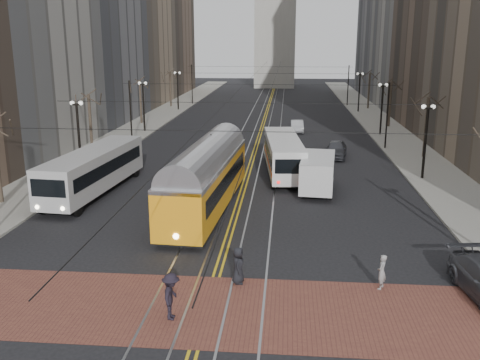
% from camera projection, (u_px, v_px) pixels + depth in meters
% --- Properties ---
extents(ground, '(260.00, 260.00, 0.00)m').
position_uv_depth(ground, '(219.00, 268.00, 25.53)').
color(ground, black).
rests_on(ground, ground).
extents(sidewalk_left, '(5.00, 140.00, 0.15)m').
position_uv_depth(sidewalk_left, '(149.00, 122.00, 70.14)').
color(sidewalk_left, gray).
rests_on(sidewalk_left, ground).
extents(sidewalk_right, '(5.00, 140.00, 0.15)m').
position_uv_depth(sidewalk_right, '(381.00, 125.00, 67.58)').
color(sidewalk_right, gray).
rests_on(sidewalk_right, ground).
extents(crosswalk_band, '(25.00, 6.00, 0.01)m').
position_uv_depth(crosswalk_band, '(206.00, 309.00, 21.68)').
color(crosswalk_band, brown).
rests_on(crosswalk_band, ground).
extents(streetcar_rails, '(4.80, 130.00, 0.02)m').
position_uv_depth(streetcar_rails, '(263.00, 124.00, 68.88)').
color(streetcar_rails, gray).
rests_on(streetcar_rails, ground).
extents(centre_lines, '(0.42, 130.00, 0.01)m').
position_uv_depth(centre_lines, '(263.00, 124.00, 68.88)').
color(centre_lines, gold).
rests_on(centre_lines, ground).
extents(lamp_posts, '(27.60, 57.20, 5.60)m').
position_uv_depth(lamp_posts, '(255.00, 121.00, 52.52)').
color(lamp_posts, black).
rests_on(lamp_posts, ground).
extents(street_trees, '(31.68, 53.28, 5.60)m').
position_uv_depth(street_trees, '(259.00, 113.00, 58.78)').
color(street_trees, '#382D23').
rests_on(street_trees, ground).
extents(trolley_wires, '(25.96, 120.00, 6.60)m').
position_uv_depth(trolley_wires, '(259.00, 104.00, 58.13)').
color(trolley_wires, black).
rests_on(trolley_wires, ground).
extents(transit_bus, '(3.66, 12.58, 3.10)m').
position_uv_depth(transit_bus, '(94.00, 172.00, 37.63)').
color(transit_bus, '#B8B8B8').
rests_on(transit_bus, ground).
extents(streetcar, '(3.71, 14.93, 3.48)m').
position_uv_depth(streetcar, '(207.00, 183.00, 34.04)').
color(streetcar, '#FBA016').
rests_on(streetcar, ground).
extents(rear_bus, '(3.53, 11.59, 2.98)m').
position_uv_depth(rear_bus, '(283.00, 156.00, 43.03)').
color(rear_bus, silver).
rests_on(rear_bus, ground).
extents(cargo_van, '(2.80, 6.00, 2.57)m').
position_uv_depth(cargo_van, '(318.00, 174.00, 38.06)').
color(cargo_van, silver).
rests_on(cargo_van, ground).
extents(sedan_grey, '(2.49, 4.80, 1.56)m').
position_uv_depth(sedan_grey, '(336.00, 149.00, 49.28)').
color(sedan_grey, '#393B40').
rests_on(sedan_grey, ground).
extents(sedan_silver, '(1.56, 4.18, 1.36)m').
position_uv_depth(sedan_silver, '(297.00, 126.00, 63.08)').
color(sedan_silver, '#B5B7BD').
rests_on(sedan_silver, ground).
extents(pedestrian_a, '(0.57, 0.85, 1.70)m').
position_uv_depth(pedestrian_a, '(238.00, 265.00, 23.78)').
color(pedestrian_a, black).
rests_on(pedestrian_a, crosswalk_band).
extents(pedestrian_b, '(0.57, 0.67, 1.57)m').
position_uv_depth(pedestrian_b, '(382.00, 272.00, 23.26)').
color(pedestrian_b, gray).
rests_on(pedestrian_b, crosswalk_band).
extents(pedestrian_d, '(0.71, 1.23, 1.89)m').
position_uv_depth(pedestrian_d, '(171.00, 296.00, 20.70)').
color(pedestrian_d, black).
rests_on(pedestrian_d, crosswalk_band).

